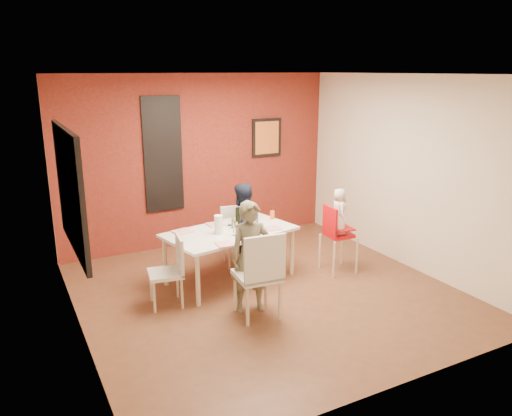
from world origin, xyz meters
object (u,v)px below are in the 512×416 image
wine_bottle (238,217)px  toddler (339,211)px  dining_table (230,235)px  child_near (251,257)px  paper_towel_roll (219,225)px  high_chair (336,232)px  child_far (242,227)px  chair_near (260,271)px  chair_left (172,267)px  chair_far (236,232)px

wine_bottle → toddler: bearing=-21.4°
dining_table → child_near: child_near is taller
paper_towel_roll → high_chair: bearing=-12.8°
child_near → wine_bottle: (0.31, 0.99, 0.17)m
paper_towel_roll → toddler: bearing=-12.7°
dining_table → child_near: size_ratio=1.38×
child_near → child_far: bearing=83.1°
chair_near → paper_towel_roll: bearing=-83.5°
chair_near → chair_left: size_ratio=1.21×
high_chair → wine_bottle: 1.39m
chair_left → child_far: size_ratio=0.69×
chair_near → chair_left: (-0.77, 0.82, -0.10)m
chair_left → toddler: bearing=97.6°
chair_near → high_chair: size_ratio=1.08×
chair_left → wine_bottle: wine_bottle is taller
dining_table → paper_towel_roll: paper_towel_roll is taller
dining_table → high_chair: size_ratio=1.92×
dining_table → wine_bottle: size_ratio=6.75×
chair_near → chair_far: bearing=-101.0°
toddler → dining_table: bearing=89.8°
chair_left → child_near: bearing=63.6°
high_chair → toddler: (0.02, -0.00, 0.31)m
dining_table → toddler: 1.53m
chair_far → chair_left: 1.53m
high_chair → child_near: child_near is taller
child_far → chair_near: bearing=50.9°
high_chair → paper_towel_roll: bearing=80.9°
dining_table → child_far: 0.44m
child_far → wine_bottle: size_ratio=4.57×
chair_left → child_far: child_far is taller
chair_far → child_far: 0.28m
dining_table → paper_towel_roll: 0.26m
child_near → paper_towel_roll: bearing=106.7°
child_far → paper_towel_roll: size_ratio=5.06×
chair_left → high_chair: (2.35, -0.08, 0.10)m
toddler → paper_towel_roll: toddler is taller
paper_towel_roll → chair_near: bearing=-88.7°
chair_left → chair_far: bearing=134.4°
toddler → chair_left: bearing=103.9°
chair_left → high_chair: bearing=97.7°
chair_left → toddler: size_ratio=1.35×
high_chair → child_far: bearing=60.7°
child_far → toddler: 1.37m
high_chair → wine_bottle: size_ratio=3.52×
chair_far → chair_left: size_ratio=0.98×
child_far → wine_bottle: child_far is taller
paper_towel_roll → wine_bottle: bearing=21.5°
chair_left → paper_towel_roll: (0.74, 0.29, 0.34)m
toddler → wine_bottle: 1.39m
chair_near → high_chair: 1.75m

